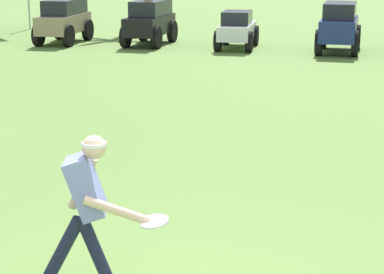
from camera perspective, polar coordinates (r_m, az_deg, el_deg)
name	(u,v)px	position (r m, az deg, el deg)	size (l,w,h in m)	color
frisbee_thrower	(86,205)	(6.60, -8.09, -5.19)	(1.11, 0.47, 1.43)	#191E38
frisbee_in_flight	(154,222)	(6.39, -2.89, -6.46)	(0.35, 0.35, 0.07)	white
parked_car_slot_a	(64,20)	(23.82, -9.74, 8.81)	(1.18, 2.41, 1.34)	#998466
parked_car_slot_b	(150,21)	(23.11, -3.22, 8.83)	(1.20, 2.42, 1.34)	black
parked_car_slot_c	(237,29)	(22.28, 3.45, 8.20)	(1.17, 2.23, 1.10)	silver
parked_car_slot_d	(339,26)	(21.82, 11.15, 8.30)	(1.19, 2.36, 1.40)	navy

